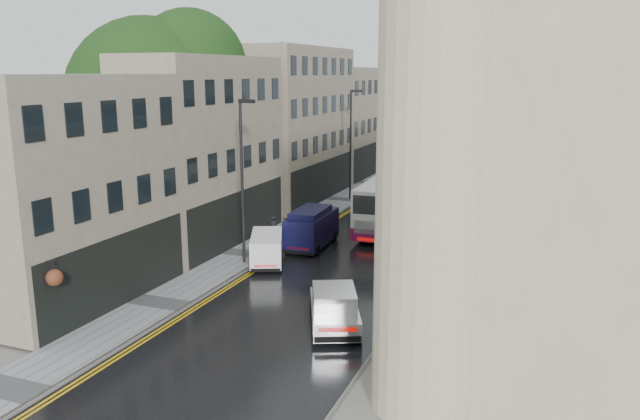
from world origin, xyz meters
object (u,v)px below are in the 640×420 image
Objects in this scene: silver_hatchback at (314,322)px; lamp_post_far at (351,145)px; navy_van at (288,232)px; lamp_post_near at (242,183)px; cream_bus at (364,209)px; pedestrian at (273,228)px; white_lorry at (451,181)px; tree_near at (151,128)px; tree_far at (256,124)px; white_van at (251,256)px.

lamp_post_far reaches higher than silver_hatchback.
navy_van reaches higher than silver_hatchback.
cream_bus is at bearing 73.00° from lamp_post_near.
cream_bus is 1.42× the size of lamp_post_far.
pedestrian is at bearing 106.07° from lamp_post_near.
white_lorry is 16.46m from pedestrian.
cream_bus is at bearing -163.98° from pedestrian.
tree_near is 1.12× the size of cream_bus.
lamp_post_far reaches higher than navy_van.
tree_far is 2.93× the size of silver_hatchback.
lamp_post_near is (-7.27, 7.87, 3.65)m from silver_hatchback.
cream_bus is at bearing 58.80° from navy_van.
tree_far reaches higher than white_van.
cream_bus is 5.94m from pedestrian.
white_van is 2.44× the size of pedestrian.
white_van is at bearing -22.41° from tree_near.
lamp_post_near is (7.28, -2.34, -2.48)m from tree_near.
lamp_post_near is 1.00× the size of lamp_post_far.
navy_van is at bearing 75.23° from lamp_post_near.
white_lorry is at bearing 46.95° from white_van.
tree_near is at bearing 172.45° from lamp_post_near.
lamp_post_far is at bearing -169.05° from white_lorry.
lamp_post_near reaches higher than white_van.
tree_near reaches higher than white_van.
tree_far is at bearing 145.00° from cream_bus.
cream_bus is (11.50, 5.84, -5.24)m from tree_near.
pedestrian is (-1.79, 1.80, -0.34)m from navy_van.
tree_near reaches higher than lamp_post_near.
white_lorry is (14.84, 3.44, -4.21)m from tree_far.
white_lorry is 8.45m from lamp_post_far.
tree_far is 13.62m from pedestrian.
tree_far is 3.30× the size of white_van.
lamp_post_far is at bearing 92.83° from navy_van.
white_van is 0.43× the size of lamp_post_far.
tree_far is at bearing -79.82° from pedestrian.
lamp_post_near is (-1.00, 1.08, 3.59)m from white_van.
white_lorry reaches higher than pedestrian.
pedestrian is (-7.74, 12.50, 0.08)m from silver_hatchback.
navy_van is at bearing 3.28° from tree_near.
tree_near reaches higher than tree_far.
navy_van is 0.55× the size of lamp_post_near.
navy_van is (0.32, 3.91, 0.36)m from white_van.
cream_bus is 6.10m from navy_van.
pedestrian is 5.87m from lamp_post_near.
lamp_post_far is at bearing -112.13° from pedestrian.
pedestrian is (-8.33, -14.15, -1.13)m from white_lorry.
tree_near is at bearing -91.32° from tree_far.
lamp_post_near reaches higher than pedestrian.
white_lorry is at bearing 77.55° from lamp_post_near.
tree_near is at bearing -155.47° from cream_bus.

